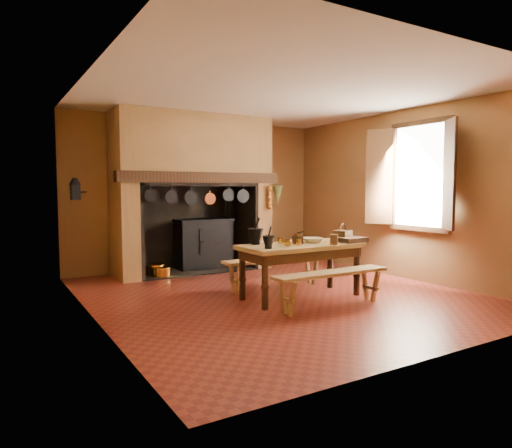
% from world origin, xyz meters
% --- Properties ---
extents(floor, '(5.50, 5.50, 0.00)m').
position_xyz_m(floor, '(0.00, 0.00, 0.00)').
color(floor, maroon).
rests_on(floor, ground).
extents(ceiling, '(5.50, 5.50, 0.00)m').
position_xyz_m(ceiling, '(0.00, 0.00, 2.80)').
color(ceiling, silver).
rests_on(ceiling, back_wall).
extents(back_wall, '(5.00, 0.02, 2.80)m').
position_xyz_m(back_wall, '(0.00, 2.75, 1.40)').
color(back_wall, '#9A6B3D').
rests_on(back_wall, floor).
extents(wall_left, '(0.02, 5.50, 2.80)m').
position_xyz_m(wall_left, '(-2.50, 0.00, 1.40)').
color(wall_left, '#9A6B3D').
rests_on(wall_left, floor).
extents(wall_right, '(0.02, 5.50, 2.80)m').
position_xyz_m(wall_right, '(2.50, 0.00, 1.40)').
color(wall_right, '#9A6B3D').
rests_on(wall_right, floor).
extents(wall_front, '(5.00, 0.02, 2.80)m').
position_xyz_m(wall_front, '(0.00, -2.75, 1.40)').
color(wall_front, '#9A6B3D').
rests_on(wall_front, floor).
extents(chimney_breast, '(2.95, 0.96, 2.80)m').
position_xyz_m(chimney_breast, '(-0.30, 2.31, 1.81)').
color(chimney_breast, '#9A6B3D').
rests_on(chimney_breast, floor).
extents(iron_range, '(1.12, 0.55, 1.60)m').
position_xyz_m(iron_range, '(-0.04, 2.45, 0.48)').
color(iron_range, black).
rests_on(iron_range, floor).
extents(hearth_pans, '(0.51, 0.62, 0.20)m').
position_xyz_m(hearth_pans, '(-1.05, 2.22, 0.09)').
color(hearth_pans, '#BE852B').
rests_on(hearth_pans, floor).
extents(hanging_pans, '(1.92, 0.29, 0.27)m').
position_xyz_m(hanging_pans, '(-0.34, 1.81, 1.36)').
color(hanging_pans, black).
rests_on(hanging_pans, chimney_breast).
extents(onion_string, '(0.12, 0.10, 0.46)m').
position_xyz_m(onion_string, '(1.00, 1.79, 1.33)').
color(onion_string, '#B97722').
rests_on(onion_string, chimney_breast).
extents(herb_bunch, '(0.20, 0.20, 0.35)m').
position_xyz_m(herb_bunch, '(1.18, 1.79, 1.38)').
color(herb_bunch, '#4E5B2B').
rests_on(herb_bunch, chimney_breast).
extents(window, '(0.39, 1.75, 1.76)m').
position_xyz_m(window, '(2.35, -0.40, 1.70)').
color(window, white).
rests_on(window, wall_right).
extents(wall_coffee_mill, '(0.23, 0.16, 0.31)m').
position_xyz_m(wall_coffee_mill, '(-2.42, 1.55, 1.52)').
color(wall_coffee_mill, black).
rests_on(wall_coffee_mill, wall_left).
extents(work_table, '(1.71, 0.76, 0.74)m').
position_xyz_m(work_table, '(0.16, -0.32, 0.63)').
color(work_table, '#A9894D').
rests_on(work_table, floor).
extents(bench_front, '(1.65, 0.29, 0.46)m').
position_xyz_m(bench_front, '(0.16, -0.96, 0.35)').
color(bench_front, '#A9894D').
rests_on(bench_front, floor).
extents(bench_back, '(1.68, 0.29, 0.47)m').
position_xyz_m(bench_back, '(0.16, 0.31, 0.35)').
color(bench_back, '#A9894D').
rests_on(bench_back, floor).
extents(mortar_large, '(0.21, 0.21, 0.36)m').
position_xyz_m(mortar_large, '(-0.39, -0.04, 0.86)').
color(mortar_large, black).
rests_on(mortar_large, work_table).
extents(mortar_small, '(0.16, 0.16, 0.28)m').
position_xyz_m(mortar_small, '(-0.48, -0.50, 0.83)').
color(mortar_small, black).
rests_on(mortar_small, work_table).
extents(coffee_grinder, '(0.16, 0.12, 0.17)m').
position_xyz_m(coffee_grinder, '(0.13, -0.29, 0.81)').
color(coffee_grinder, '#372311').
rests_on(coffee_grinder, work_table).
extents(brass_mug_a, '(0.09, 0.09, 0.09)m').
position_xyz_m(brass_mug_a, '(0.04, -0.44, 0.79)').
color(brass_mug_a, '#BE852B').
rests_on(brass_mug_a, work_table).
extents(brass_mug_b, '(0.08, 0.08, 0.09)m').
position_xyz_m(brass_mug_b, '(-0.04, -0.13, 0.79)').
color(brass_mug_b, '#BE852B').
rests_on(brass_mug_b, work_table).
extents(mixing_bowl, '(0.38, 0.38, 0.07)m').
position_xyz_m(mixing_bowl, '(0.39, -0.29, 0.78)').
color(mixing_bowl, beige).
rests_on(mixing_bowl, work_table).
extents(stoneware_crock, '(0.12, 0.12, 0.14)m').
position_xyz_m(stoneware_crock, '(0.49, -0.62, 0.81)').
color(stoneware_crock, '#54351F').
rests_on(stoneware_crock, work_table).
extents(glass_jar, '(0.09, 0.09, 0.12)m').
position_xyz_m(glass_jar, '(0.87, -0.25, 0.80)').
color(glass_jar, beige).
rests_on(glass_jar, work_table).
extents(wicker_basket, '(0.32, 0.29, 0.26)m').
position_xyz_m(wicker_basket, '(0.92, -0.31, 0.83)').
color(wicker_basket, '#4F3217').
rests_on(wicker_basket, work_table).
extents(wooden_tray, '(0.40, 0.30, 0.07)m').
position_xyz_m(wooden_tray, '(0.92, -0.51, 0.78)').
color(wooden_tray, '#372311').
rests_on(wooden_tray, work_table).
extents(brass_cup, '(0.14, 0.14, 0.09)m').
position_xyz_m(brass_cup, '(-0.14, -0.43, 0.79)').
color(brass_cup, '#BE852B').
rests_on(brass_cup, work_table).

